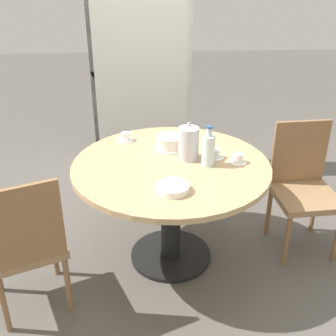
% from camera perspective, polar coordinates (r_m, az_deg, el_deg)
% --- Properties ---
extents(ground_plane, '(14.00, 14.00, 0.00)m').
position_cam_1_polar(ground_plane, '(3.08, 0.37, -11.85)').
color(ground_plane, '#56514C').
extents(dining_table, '(1.26, 1.26, 0.74)m').
position_cam_1_polar(dining_table, '(2.75, 0.41, -2.35)').
color(dining_table, black).
rests_on(dining_table, ground_plane).
extents(chair_a, '(0.45, 0.45, 0.91)m').
position_cam_1_polar(chair_a, '(3.11, 17.84, -2.23)').
color(chair_a, olive).
rests_on(chair_a, ground_plane).
extents(chair_b, '(0.55, 0.55, 0.91)m').
position_cam_1_polar(chair_b, '(2.53, -18.71, -9.65)').
color(chair_b, olive).
rests_on(chair_b, ground_plane).
extents(bookshelf, '(0.91, 0.28, 1.98)m').
position_cam_1_polar(bookshelf, '(3.98, -3.72, 13.30)').
color(bookshelf, silver).
rests_on(bookshelf, ground_plane).
extents(coffee_pot, '(0.13, 0.13, 0.25)m').
position_cam_1_polar(coffee_pot, '(2.69, 2.80, 3.50)').
color(coffee_pot, silver).
rests_on(coffee_pot, dining_table).
extents(water_bottle, '(0.08, 0.08, 0.26)m').
position_cam_1_polar(water_bottle, '(2.62, 5.49, 2.52)').
color(water_bottle, silver).
rests_on(water_bottle, dining_table).
extents(cake_main, '(0.21, 0.21, 0.09)m').
position_cam_1_polar(cake_main, '(2.87, 0.25, 3.48)').
color(cake_main, white).
rests_on(cake_main, dining_table).
extents(cup_a, '(0.11, 0.11, 0.06)m').
position_cam_1_polar(cup_a, '(3.01, -5.78, 4.15)').
color(cup_a, white).
rests_on(cup_a, dining_table).
extents(cup_b, '(0.11, 0.11, 0.06)m').
position_cam_1_polar(cup_b, '(2.76, 6.45, 1.84)').
color(cup_b, white).
rests_on(cup_b, dining_table).
extents(cup_c, '(0.11, 0.11, 0.06)m').
position_cam_1_polar(cup_c, '(2.71, 9.47, 1.20)').
color(cup_c, white).
rests_on(cup_c, dining_table).
extents(plate_stack, '(0.19, 0.19, 0.04)m').
position_cam_1_polar(plate_stack, '(2.36, 0.64, -2.72)').
color(plate_stack, white).
rests_on(plate_stack, dining_table).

